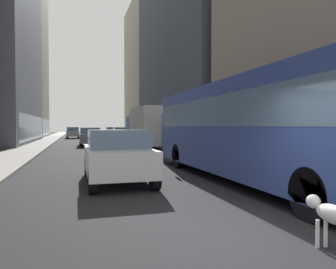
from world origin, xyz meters
The scene contains 13 objects.
ground_plane centered at (0.00, 35.00, 0.00)m, with size 120.00×120.00×0.00m, color #232326.
sidewalk_left centered at (-5.70, 35.00, 0.07)m, with size 2.40×110.00×0.15m, color #9E9991.
sidewalk_right centered at (5.70, 35.00, 0.07)m, with size 2.40×110.00×0.15m, color #ADA89E.
building_left_far centered at (-11.90, 47.79, 12.98)m, with size 10.13×14.95×25.97m.
building_right_far centered at (11.90, 49.69, 11.52)m, with size 10.15×16.67×23.05m.
transit_bus centered at (2.80, 4.63, 1.78)m, with size 2.78×11.53×3.05m.
car_yellow_taxi centered at (2.80, 33.54, 0.82)m, with size 1.92×4.47×1.62m.
car_silver_sedan centered at (-2.80, 43.64, 0.82)m, with size 1.75×4.39×1.62m.
car_white_van centered at (-1.20, 5.54, 0.82)m, with size 1.86×4.00×1.62m.
car_grey_wagon centered at (-1.20, 24.63, 0.82)m, with size 1.78×4.57×1.62m.
car_red_coupe centered at (2.80, 43.00, 0.82)m, with size 1.92×4.04×1.62m.
box_truck centered at (2.80, 18.56, 1.67)m, with size 2.30×7.50×3.05m.
dalmatian_dog centered at (0.93, -0.71, 0.51)m, with size 0.22×0.96×0.72m.
Camera 1 is at (-2.43, -4.23, 1.72)m, focal length 33.83 mm.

